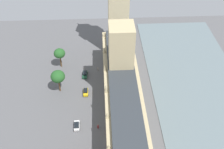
# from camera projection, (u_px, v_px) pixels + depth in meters

# --- Properties ---
(ground_plane) EXTENTS (140.66, 140.66, 0.00)m
(ground_plane) POSITION_uv_depth(u_px,v_px,m) (117.00, 118.00, 95.65)
(ground_plane) COLOR #565659
(river_thames) EXTENTS (36.80, 126.59, 0.25)m
(river_thames) POSITION_uv_depth(u_px,v_px,m) (209.00, 114.00, 96.78)
(river_thames) COLOR slate
(river_thames) RESTS_ON ground
(parliament_building) EXTENTS (12.31, 70.66, 29.93)m
(parliament_building) POSITION_uv_depth(u_px,v_px,m) (123.00, 98.00, 91.53)
(parliament_building) COLOR tan
(parliament_building) RESTS_ON ground
(car_dark_green_corner) EXTENTS (2.07, 4.61, 1.74)m
(car_dark_green_corner) POSITION_uv_depth(u_px,v_px,m) (85.00, 74.00, 112.09)
(car_dark_green_corner) COLOR #19472D
(car_dark_green_corner) RESTS_ON ground
(car_yellow_cab_near_tower) EXTENTS (1.94, 4.04, 1.74)m
(car_yellow_cab_near_tower) POSITION_uv_depth(u_px,v_px,m) (86.00, 92.00, 104.32)
(car_yellow_cab_near_tower) COLOR gold
(car_yellow_cab_near_tower) RESTS_ON ground
(car_white_far_end) EXTENTS (2.09, 4.23, 1.74)m
(car_white_far_end) POSITION_uv_depth(u_px,v_px,m) (77.00, 126.00, 92.08)
(car_white_far_end) COLOR silver
(car_white_far_end) RESTS_ON ground
(pedestrian_leading) EXTENTS (0.62, 0.66, 1.55)m
(pedestrian_leading) POSITION_uv_depth(u_px,v_px,m) (98.00, 69.00, 114.78)
(pedestrian_leading) COLOR gray
(pedestrian_leading) RESTS_ON ground
(pedestrian_kerbside) EXTENTS (0.50, 0.60, 1.71)m
(pedestrian_kerbside) POSITION_uv_depth(u_px,v_px,m) (98.00, 126.00, 91.97)
(pedestrian_kerbside) COLOR maroon
(pedestrian_kerbside) RESTS_ON ground
(plane_tree_trailing) EXTENTS (4.75, 4.75, 9.05)m
(plane_tree_trailing) POSITION_uv_depth(u_px,v_px,m) (59.00, 54.00, 112.71)
(plane_tree_trailing) COLOR brown
(plane_tree_trailing) RESTS_ON ground
(plane_tree_under_trees) EXTENTS (5.40, 5.40, 9.69)m
(plane_tree_under_trees) POSITION_uv_depth(u_px,v_px,m) (58.00, 77.00, 101.26)
(plane_tree_under_trees) COLOR brown
(plane_tree_under_trees) RESTS_ON ground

